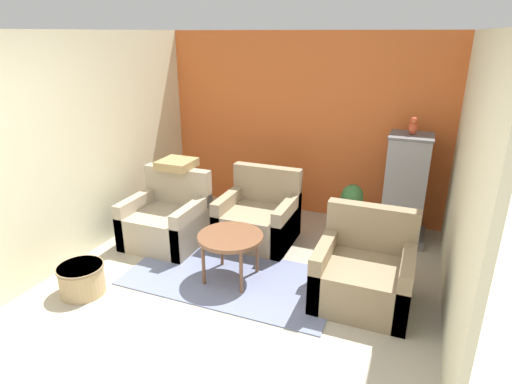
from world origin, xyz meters
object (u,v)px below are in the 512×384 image
Objects in this scene: coffee_table at (230,240)px; potted_plant at (352,204)px; armchair_left at (167,221)px; wicker_basket at (82,278)px; armchair_middle at (259,219)px; parrot at (413,126)px; armchair_right at (364,274)px; birdcage at (405,190)px.

coffee_table is 1.02× the size of potted_plant.
wicker_basket is (-0.18, -1.25, -0.12)m from armchair_left.
armchair_middle is 2.10m from wicker_basket.
parrot reaches higher than coffee_table.
potted_plant is at bearing 58.55° from coffee_table.
coffee_table is at bearing -86.00° from armchair_middle.
armchair_right is (2.40, -0.34, 0.00)m from armchair_left.
armchair_left is 2.42m from armchair_right.
potted_plant is (-0.60, -0.11, -0.23)m from birdcage.
armchair_middle is at bearing 25.21° from armchair_left.
armchair_left is 1.00× the size of armchair_middle.
armchair_left is 2.90m from birdcage.
armchair_middle is 1.81m from birdcage.
parrot is at bearing 24.08° from armchair_middle.
armchair_left is (-1.07, 0.47, -0.18)m from coffee_table.
potted_plant is (0.95, 1.55, -0.05)m from coffee_table.
wicker_basket is at bearing -98.12° from armchair_left.
birdcage is (1.62, 0.72, 0.36)m from armchair_middle.
wicker_basket is at bearing -138.83° from parrot.
birdcage reaches higher than potted_plant.
armchair_right is 1.48m from potted_plant.
parrot is 0.48× the size of wicker_basket.
parrot is (2.62, 1.20, 1.14)m from armchair_left.
armchair_middle reaches higher than wicker_basket.
coffee_table is 1.50m from wicker_basket.
coffee_table is at bearing 32.17° from wicker_basket.
wicker_basket is (-2.58, -0.91, -0.12)m from armchair_right.
birdcage is (1.55, 1.66, 0.18)m from coffee_table.
armchair_right and armchair_middle have the same top height.
armchair_left is at bearing -155.48° from parrot.
coffee_table is 0.77× the size of armchair_right.
wicker_basket is (-2.80, -2.45, -1.25)m from parrot.
birdcage reaches higher than armchair_middle.
armchair_left is at bearing 81.88° from wicker_basket.
armchair_middle is at bearing 94.00° from coffee_table.
birdcage reaches higher than coffee_table.
armchair_middle is at bearing 55.58° from wicker_basket.
wicker_basket is (-2.80, -2.45, -0.48)m from birdcage.
wicker_basket is at bearing -160.49° from armchair_right.
parrot reaches higher than birdcage.
potted_plant is (-0.38, 1.42, 0.13)m from armchair_right.
potted_plant is at bearing 46.76° from wicker_basket.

